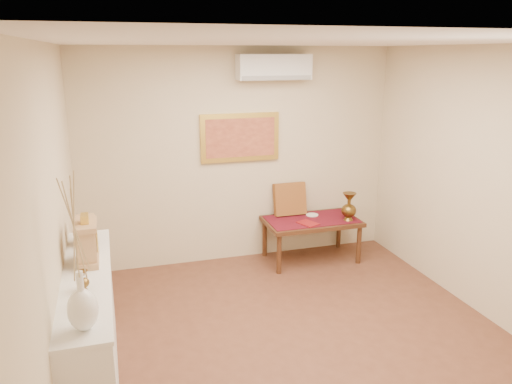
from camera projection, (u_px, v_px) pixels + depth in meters
name	position (u px, v px, depth m)	size (l,w,h in m)	color
floor	(304.00, 348.00, 4.58)	(4.50, 4.50, 0.00)	brown
ceiling	(313.00, 42.00, 3.85)	(4.50, 4.50, 0.00)	white
wall_back	(240.00, 157.00, 6.29)	(4.00, 0.02, 2.70)	beige
wall_front	(509.00, 359.00, 2.14)	(4.00, 0.02, 2.70)	beige
wall_left	(56.00, 232.00, 3.66)	(0.02, 4.50, 2.70)	beige
wall_right	(502.00, 190.00, 4.77)	(0.02, 4.50, 2.70)	beige
white_vase	(77.00, 256.00, 2.93)	(0.19, 0.19, 0.98)	white
candlestick	(82.00, 290.00, 3.33)	(0.10, 0.10, 0.22)	silver
brass_urn_small	(83.00, 277.00, 3.55)	(0.09, 0.09, 0.19)	brown
table_cloth	(312.00, 219.00, 6.40)	(1.14, 0.59, 0.01)	maroon
brass_urn_tall	(349.00, 204.00, 6.31)	(0.19, 0.19, 0.44)	brown
plate	(312.00, 215.00, 6.54)	(0.16, 0.16, 0.01)	white
menu	(308.00, 223.00, 6.22)	(0.18, 0.25, 0.01)	maroon
cushion	(290.00, 199.00, 6.53)	(0.42, 0.10, 0.42)	maroon
display_ledge	(91.00, 331.00, 3.94)	(0.37, 2.02, 0.98)	white
mantel_clock	(87.00, 242.00, 3.99)	(0.17, 0.36, 0.41)	tan
wooden_chest	(86.00, 230.00, 4.41)	(0.16, 0.21, 0.24)	tan
low_table	(311.00, 224.00, 6.42)	(1.20, 0.70, 0.55)	#4A2816
painting	(240.00, 137.00, 6.20)	(1.00, 0.06, 0.60)	gold
ac_unit	(274.00, 67.00, 5.99)	(0.90, 0.25, 0.30)	silver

